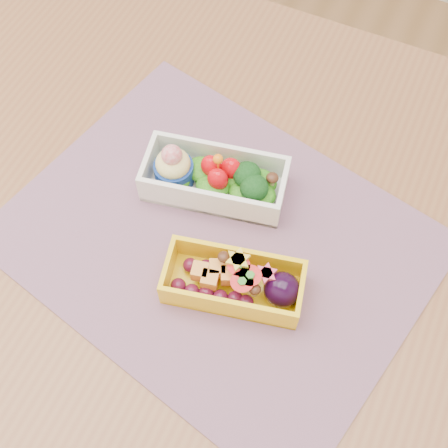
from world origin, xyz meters
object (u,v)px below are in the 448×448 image
at_px(placemat, 217,240).
at_px(bento_yellow, 236,282).
at_px(table, 210,257).
at_px(bento_white, 214,178).

xyz_separation_m(placemat, bento_yellow, (0.05, -0.05, 0.02)).
height_order(table, bento_yellow, bento_yellow).
bearing_deg(table, placemat, -43.12).
relative_size(table, bento_yellow, 7.16).
bearing_deg(bento_white, table, -84.84).
relative_size(table, placemat, 2.49).
bearing_deg(bento_white, bento_yellow, -65.73).
relative_size(placemat, bento_white, 2.58).
distance_m(table, bento_yellow, 0.16).
bearing_deg(bento_yellow, placemat, 121.40).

